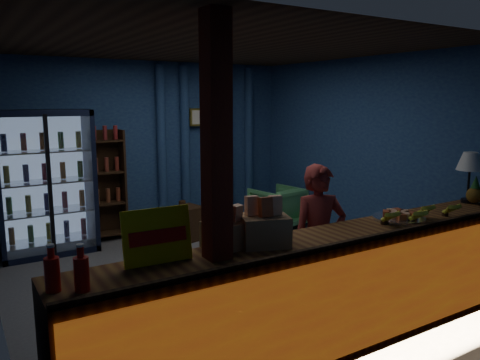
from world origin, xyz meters
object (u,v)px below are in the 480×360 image
Objects in this scene: shopkeeper at (319,242)px; pastry_tray at (399,217)px; green_chair at (277,207)px; table_lamp at (470,163)px.

shopkeeper is 0.76m from pastry_tray.
table_lamp is at bearing 85.80° from green_chair.
shopkeeper is 2.02× the size of green_chair.
green_chair is 3.22m from table_lamp.
table_lamp reaches higher than green_chair.
table_lamp reaches higher than shopkeeper.
shopkeeper is 3.13m from green_chair.
green_chair is at bearing 94.76° from table_lamp.
pastry_tray is 1.26m from table_lamp.
green_chair is at bearing 73.40° from pastry_tray.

